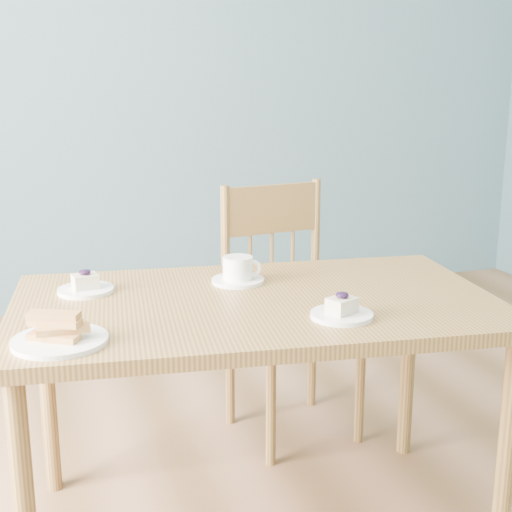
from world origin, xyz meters
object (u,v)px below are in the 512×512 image
dining_table (256,323)px  coffee_cup (238,272)px  biscotti_plate (59,334)px  dining_chair (289,309)px  cheesecake_plate_near (342,311)px  cheesecake_plate_far (86,286)px

dining_table → coffee_cup: size_ratio=8.98×
coffee_cup → biscotti_plate: (-0.54, -0.35, -0.01)m
dining_chair → biscotti_plate: size_ratio=4.20×
dining_chair → cheesecake_plate_near: 0.83m
cheesecake_plate_far → coffee_cup: coffee_cup is taller
dining_chair → coffee_cup: (-0.31, -0.38, 0.27)m
dining_chair → cheesecake_plate_far: 0.87m
coffee_cup → biscotti_plate: bearing=-124.9°
dining_table → coffee_cup: bearing=96.1°
dining_chair → cheesecake_plate_near: (-0.15, -0.77, 0.26)m
dining_table → cheesecake_plate_far: (-0.44, 0.22, 0.09)m
dining_table → dining_chair: 0.66m
cheesecake_plate_far → biscotti_plate: 0.41m
dining_chair → coffee_cup: bearing=-136.8°
dining_table → cheesecake_plate_near: cheesecake_plate_near is taller
cheesecake_plate_far → coffee_cup: bearing=-5.4°
dining_chair → cheesecake_plate_near: bearing=-108.7°
cheesecake_plate_far → cheesecake_plate_near: bearing=-35.8°
coffee_cup → dining_table: bearing=-68.8°
dining_chair → biscotti_plate: 1.16m
coffee_cup → cheesecake_plate_near: bearing=-46.1°
dining_chair → biscotti_plate: dining_chair is taller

